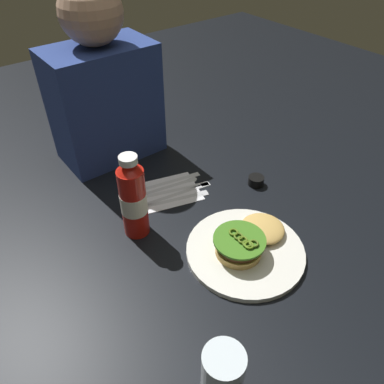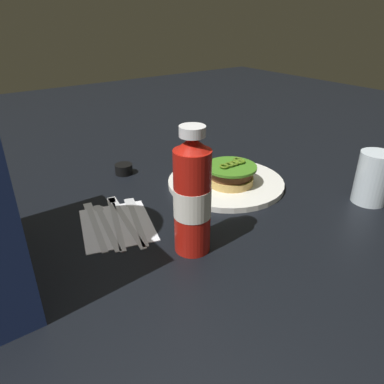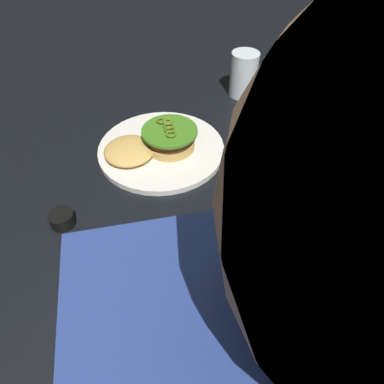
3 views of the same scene
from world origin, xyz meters
TOP-DOWN VIEW (x-y plane):
  - ground_plane at (0.00, 0.00)m, footprint 3.00×3.00m
  - dinner_plate at (0.02, -0.06)m, footprint 0.28×0.28m
  - burger_sandwich at (0.04, -0.05)m, footprint 0.20×0.13m
  - ketchup_bottle at (-0.15, 0.16)m, footprint 0.07×0.07m
  - water_glass at (-0.23, -0.27)m, footprint 0.07×0.07m
  - condiment_cup at (0.23, 0.11)m, footprint 0.05×0.05m
  - napkin at (0.01, 0.24)m, footprint 0.20×0.18m
  - fork_utensil at (0.01, 0.19)m, footprint 0.20×0.08m
  - butter_knife at (0.03, 0.21)m, footprint 0.22×0.05m
  - steak_knife at (0.03, 0.23)m, footprint 0.21×0.08m
  - spoon_utensil at (0.04, 0.25)m, footprint 0.19×0.05m
  - table_knife at (0.04, 0.27)m, footprint 0.20×0.06m

SIDE VIEW (x-z plane):
  - ground_plane at x=0.00m, z-range 0.00..0.00m
  - napkin at x=0.01m, z-range 0.00..0.00m
  - fork_utensil at x=0.01m, z-range 0.00..0.01m
  - butter_knife at x=0.03m, z-range 0.00..0.01m
  - steak_knife at x=0.03m, z-range 0.00..0.01m
  - spoon_utensil at x=0.04m, z-range 0.00..0.01m
  - table_knife at x=0.04m, z-range 0.00..0.01m
  - dinner_plate at x=0.02m, z-range 0.00..0.01m
  - condiment_cup at x=0.23m, z-range 0.00..0.03m
  - burger_sandwich at x=0.04m, z-range 0.01..0.06m
  - water_glass at x=-0.23m, z-range 0.00..0.12m
  - ketchup_bottle at x=-0.15m, z-range -0.01..0.22m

